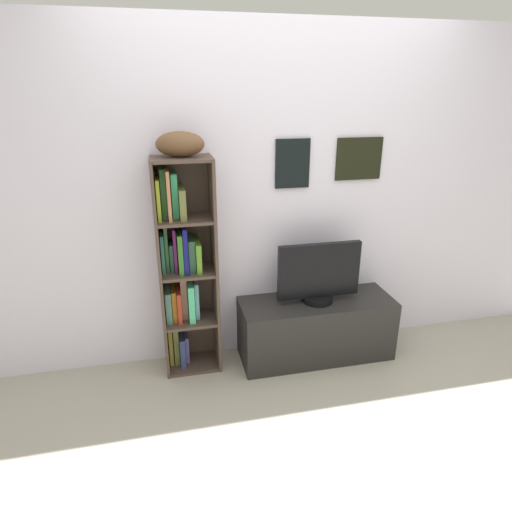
{
  "coord_description": "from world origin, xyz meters",
  "views": [
    {
      "loc": [
        -0.78,
        -1.76,
        1.9
      ],
      "look_at": [
        -0.19,
        0.85,
        0.86
      ],
      "focal_mm": 30.55,
      "sensor_mm": 36.0,
      "label": 1
    }
  ],
  "objects_px": {
    "bookshelf": "(183,269)",
    "football": "(180,144)",
    "tv_stand": "(316,328)",
    "television": "(319,274)"
  },
  "relations": [
    {
      "from": "bookshelf",
      "to": "football",
      "type": "relative_size",
      "value": 5.1
    },
    {
      "from": "football",
      "to": "television",
      "type": "height_order",
      "value": "football"
    },
    {
      "from": "football",
      "to": "television",
      "type": "distance_m",
      "value": 1.29
    },
    {
      "from": "bookshelf",
      "to": "tv_stand",
      "type": "height_order",
      "value": "bookshelf"
    },
    {
      "from": "football",
      "to": "television",
      "type": "xyz_separation_m",
      "value": [
        0.91,
        -0.07,
        -0.91
      ]
    },
    {
      "from": "tv_stand",
      "to": "football",
      "type": "bearing_deg",
      "value": 175.57
    },
    {
      "from": "football",
      "to": "tv_stand",
      "type": "distance_m",
      "value": 1.63
    },
    {
      "from": "bookshelf",
      "to": "tv_stand",
      "type": "relative_size",
      "value": 1.34
    },
    {
      "from": "bookshelf",
      "to": "tv_stand",
      "type": "bearing_deg",
      "value": -6.07
    },
    {
      "from": "bookshelf",
      "to": "television",
      "type": "bearing_deg",
      "value": -6.0
    }
  ]
}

